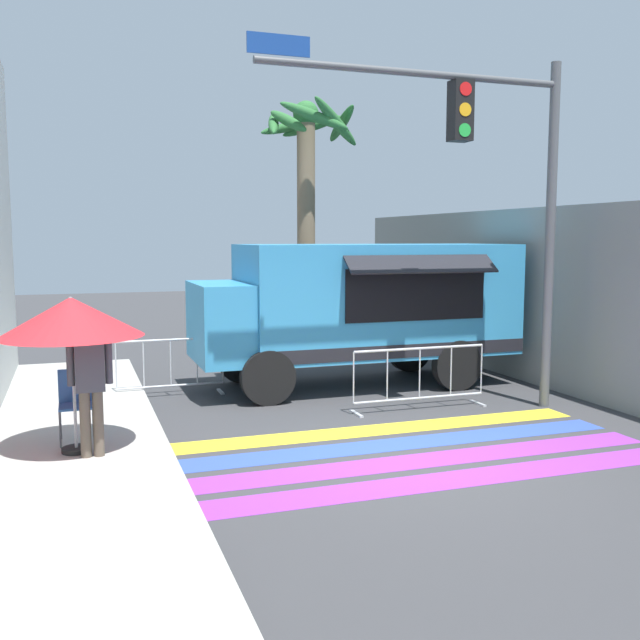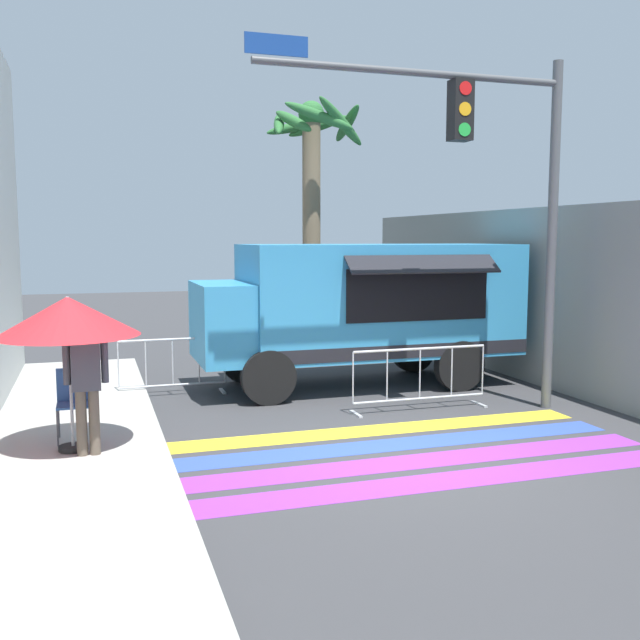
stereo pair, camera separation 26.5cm
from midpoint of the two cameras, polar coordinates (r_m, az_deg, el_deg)
name	(u,v)px [view 2 (the right image)]	position (r m, az deg, el deg)	size (l,w,h in m)	color
ground_plane	(414,456)	(9.43, 8.32, -10.72)	(60.00, 60.00, 0.00)	#38383A
concrete_wall_right	(556,299)	(13.87, 18.87, 1.63)	(0.20, 16.00, 3.37)	gray
crosswalk_painted	(408,452)	(9.57, 7.89, -10.43)	(6.40, 2.84, 0.01)	purple
food_truck	(356,304)	(13.39, 3.45, 1.26)	(6.01, 2.61, 2.68)	#338CBF
traffic_signal_pole	(495,167)	(11.63, 14.47, 11.74)	(5.10, 0.29, 5.58)	#515456
patio_umbrella	(68,317)	(9.25, -18.74, 0.23)	(1.74, 1.74, 1.94)	black
folding_chair	(74,397)	(9.97, -18.36, -5.85)	(0.44, 0.44, 0.94)	#4C4C51
vendor_person	(86,376)	(9.10, -17.41, -4.30)	(0.53, 0.23, 1.72)	brown
barricade_front	(420,379)	(11.76, 8.63, -4.67)	(2.34, 0.44, 1.03)	#B7BABF
barricade_side	(173,367)	(12.94, -11.12, -3.74)	(1.89, 0.44, 1.03)	#B7BABF
palm_tree	(313,186)	(16.95, -0.12, 10.70)	(2.25, 2.41, 5.95)	#7A664C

